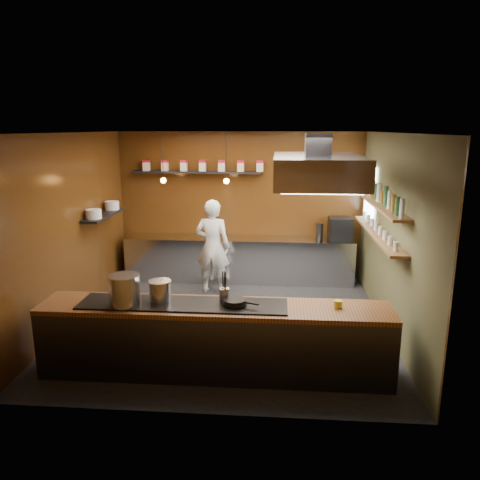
# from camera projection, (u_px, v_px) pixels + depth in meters

# --- Properties ---
(floor) EXTENTS (5.00, 5.00, 0.00)m
(floor) POSITION_uv_depth(u_px,v_px,m) (228.00, 322.00, 7.58)
(floor) COLOR black
(floor) RESTS_ON ground
(back_wall) EXTENTS (5.00, 0.00, 5.00)m
(back_wall) POSITION_uv_depth(u_px,v_px,m) (240.00, 206.00, 9.65)
(back_wall) COLOR #391A0A
(back_wall) RESTS_ON ground
(left_wall) EXTENTS (0.00, 5.00, 5.00)m
(left_wall) POSITION_uv_depth(u_px,v_px,m) (71.00, 229.00, 7.42)
(left_wall) COLOR #391A0A
(left_wall) RESTS_ON ground
(right_wall) EXTENTS (0.00, 5.00, 5.00)m
(right_wall) POSITION_uv_depth(u_px,v_px,m) (393.00, 235.00, 7.03)
(right_wall) COLOR #4B4B2A
(right_wall) RESTS_ON ground
(ceiling) EXTENTS (5.00, 5.00, 0.00)m
(ceiling) POSITION_uv_depth(u_px,v_px,m) (227.00, 133.00, 6.87)
(ceiling) COLOR silver
(ceiling) RESTS_ON back_wall
(window_pane) EXTENTS (0.00, 1.00, 1.00)m
(window_pane) POSITION_uv_depth(u_px,v_px,m) (370.00, 193.00, 8.59)
(window_pane) COLOR white
(window_pane) RESTS_ON right_wall
(prep_counter) EXTENTS (4.60, 0.65, 0.90)m
(prep_counter) POSITION_uv_depth(u_px,v_px,m) (239.00, 259.00, 9.57)
(prep_counter) COLOR silver
(prep_counter) RESTS_ON floor
(pass_counter) EXTENTS (4.40, 0.72, 0.94)m
(pass_counter) POSITION_uv_depth(u_px,v_px,m) (215.00, 339.00, 5.92)
(pass_counter) COLOR #38383D
(pass_counter) RESTS_ON floor
(tin_shelf) EXTENTS (2.60, 0.26, 0.04)m
(tin_shelf) POSITION_uv_depth(u_px,v_px,m) (195.00, 172.00, 9.42)
(tin_shelf) COLOR black
(tin_shelf) RESTS_ON back_wall
(plate_shelf) EXTENTS (0.30, 1.40, 0.04)m
(plate_shelf) POSITION_uv_depth(u_px,v_px,m) (104.00, 215.00, 8.36)
(plate_shelf) COLOR black
(plate_shelf) RESTS_ON left_wall
(bottle_shelf_upper) EXTENTS (0.26, 2.80, 0.04)m
(bottle_shelf_upper) POSITION_uv_depth(u_px,v_px,m) (380.00, 204.00, 7.24)
(bottle_shelf_upper) COLOR brown
(bottle_shelf_upper) RESTS_ON right_wall
(bottle_shelf_lower) EXTENTS (0.26, 2.80, 0.04)m
(bottle_shelf_lower) POSITION_uv_depth(u_px,v_px,m) (378.00, 234.00, 7.35)
(bottle_shelf_lower) COLOR brown
(bottle_shelf_lower) RESTS_ON right_wall
(extractor_hood) EXTENTS (1.20, 2.00, 0.72)m
(extractor_hood) POSITION_uv_depth(u_px,v_px,m) (317.00, 170.00, 6.50)
(extractor_hood) COLOR #38383D
(extractor_hood) RESTS_ON ceiling
(pendant_left) EXTENTS (0.10, 0.10, 0.95)m
(pendant_left) POSITION_uv_depth(u_px,v_px,m) (163.00, 178.00, 8.83)
(pendant_left) COLOR black
(pendant_left) RESTS_ON ceiling
(pendant_right) EXTENTS (0.10, 0.10, 0.95)m
(pendant_right) POSITION_uv_depth(u_px,v_px,m) (226.00, 178.00, 8.74)
(pendant_right) COLOR black
(pendant_right) RESTS_ON ceiling
(storage_tins) EXTENTS (2.43, 0.13, 0.22)m
(storage_tins) POSITION_uv_depth(u_px,v_px,m) (203.00, 166.00, 9.38)
(storage_tins) COLOR beige
(storage_tins) RESTS_ON tin_shelf
(plate_stacks) EXTENTS (0.26, 1.16, 0.16)m
(plate_stacks) POSITION_uv_depth(u_px,v_px,m) (103.00, 210.00, 8.34)
(plate_stacks) COLOR white
(plate_stacks) RESTS_ON plate_shelf
(bottles) EXTENTS (0.06, 2.66, 0.24)m
(bottles) POSITION_uv_depth(u_px,v_px,m) (380.00, 195.00, 7.20)
(bottles) COLOR silver
(bottles) RESTS_ON bottle_shelf_upper
(wine_glasses) EXTENTS (0.07, 2.37, 0.13)m
(wine_glasses) POSITION_uv_depth(u_px,v_px,m) (378.00, 228.00, 7.33)
(wine_glasses) COLOR silver
(wine_glasses) RESTS_ON bottle_shelf_lower
(stockpot_large) EXTENTS (0.48, 0.48, 0.38)m
(stockpot_large) POSITION_uv_depth(u_px,v_px,m) (125.00, 290.00, 5.75)
(stockpot_large) COLOR #B0B2B7
(stockpot_large) RESTS_ON pass_counter
(stockpot_small) EXTENTS (0.34, 0.34, 0.27)m
(stockpot_small) POSITION_uv_depth(u_px,v_px,m) (160.00, 291.00, 5.88)
(stockpot_small) COLOR silver
(stockpot_small) RESTS_ON pass_counter
(utensil_crock) EXTENTS (0.15, 0.15, 0.17)m
(utensil_crock) POSITION_uv_depth(u_px,v_px,m) (224.00, 295.00, 5.87)
(utensil_crock) COLOR #B8BABF
(utensil_crock) RESTS_ON pass_counter
(frying_pan) EXTENTS (0.46, 0.30, 0.08)m
(frying_pan) POSITION_uv_depth(u_px,v_px,m) (235.00, 302.00, 5.76)
(frying_pan) COLOR black
(frying_pan) RESTS_ON pass_counter
(butter_jar) EXTENTS (0.10, 0.10, 0.09)m
(butter_jar) POSITION_uv_depth(u_px,v_px,m) (338.00, 304.00, 5.74)
(butter_jar) COLOR yellow
(butter_jar) RESTS_ON pass_counter
(espresso_machine) EXTENTS (0.46, 0.44, 0.44)m
(espresso_machine) POSITION_uv_depth(u_px,v_px,m) (340.00, 228.00, 9.31)
(espresso_machine) COLOR black
(espresso_machine) RESTS_ON prep_counter
(chef) EXTENTS (0.70, 0.51, 1.80)m
(chef) POSITION_uv_depth(u_px,v_px,m) (213.00, 247.00, 8.77)
(chef) COLOR white
(chef) RESTS_ON floor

